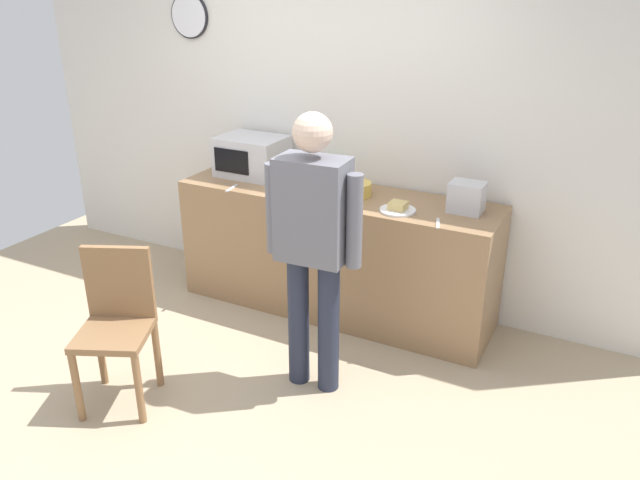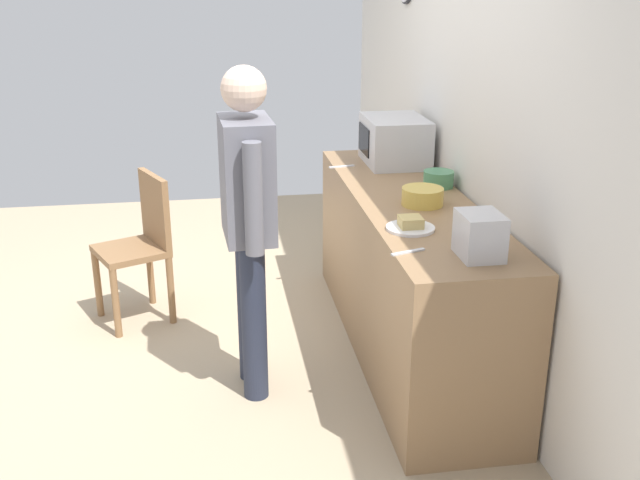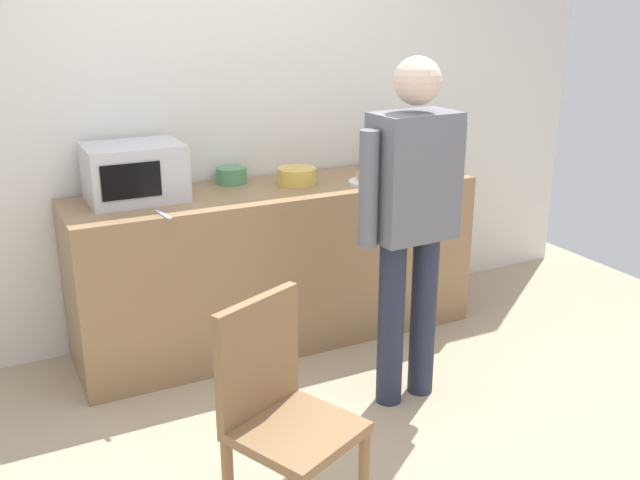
{
  "view_description": "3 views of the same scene",
  "coord_description": "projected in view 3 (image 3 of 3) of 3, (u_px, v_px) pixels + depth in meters",
  "views": [
    {
      "loc": [
        2.1,
        -2.62,
        2.39
      ],
      "look_at": [
        0.31,
        0.85,
        0.72
      ],
      "focal_mm": 35.33,
      "sensor_mm": 36.0,
      "label": 1
    },
    {
      "loc": [
        4.07,
        0.11,
        2.13
      ],
      "look_at": [
        0.28,
        0.7,
        0.72
      ],
      "focal_mm": 41.5,
      "sensor_mm": 36.0,
      "label": 2
    },
    {
      "loc": [
        -1.3,
        -2.42,
        1.94
      ],
      "look_at": [
        0.33,
        0.82,
        0.73
      ],
      "focal_mm": 40.1,
      "sensor_mm": 36.0,
      "label": 3
    }
  ],
  "objects": [
    {
      "name": "fork_utensil",
      "position": [
        163.0,
        215.0,
        3.53
      ],
      "size": [
        0.05,
        0.17,
        0.01
      ],
      "primitive_type": "cube",
      "rotation": [
        0.0,
        0.0,
        1.72
      ],
      "color": "silver",
      "rests_on": "kitchen_counter"
    },
    {
      "name": "person_standing",
      "position": [
        412.0,
        209.0,
        3.39
      ],
      "size": [
        0.59,
        0.26,
        1.71
      ],
      "color": "#242A3D",
      "rests_on": "ground_plane"
    },
    {
      "name": "cereal_bowl",
      "position": [
        297.0,
        176.0,
        4.12
      ],
      "size": [
        0.22,
        0.22,
        0.09
      ],
      "primitive_type": "cylinder",
      "color": "gold",
      "rests_on": "kitchen_counter"
    },
    {
      "name": "salad_bowl",
      "position": [
        232.0,
        175.0,
        4.15
      ],
      "size": [
        0.18,
        0.18,
        0.09
      ],
      "primitive_type": "cylinder",
      "color": "#4C8E60",
      "rests_on": "kitchen_counter"
    },
    {
      "name": "sandwich_plate",
      "position": [
        369.0,
        180.0,
        4.15
      ],
      "size": [
        0.24,
        0.24,
        0.07
      ],
      "color": "white",
      "rests_on": "kitchen_counter"
    },
    {
      "name": "kitchen_counter",
      "position": [
        278.0,
        264.0,
        4.21
      ],
      "size": [
        2.35,
        0.62,
        0.93
      ],
      "primitive_type": "cube",
      "color": "#93704C",
      "rests_on": "ground_plane"
    },
    {
      "name": "back_wall",
      "position": [
        209.0,
        117.0,
        4.16
      ],
      "size": [
        5.4,
        0.13,
        2.6
      ],
      "color": "silver",
      "rests_on": "ground_plane"
    },
    {
      "name": "microwave",
      "position": [
        134.0,
        172.0,
        3.77
      ],
      "size": [
        0.5,
        0.39,
        0.3
      ],
      "color": "silver",
      "rests_on": "kitchen_counter"
    },
    {
      "name": "spoon_utensil",
      "position": [
        421.0,
        180.0,
        4.21
      ],
      "size": [
        0.07,
        0.17,
        0.01
      ],
      "primitive_type": "cube",
      "rotation": [
        0.0,
        0.0,
        1.87
      ],
      "color": "silver",
      "rests_on": "kitchen_counter"
    },
    {
      "name": "ground_plane",
      "position": [
        337.0,
        455.0,
        3.22
      ],
      "size": [
        6.0,
        6.0,
        0.0
      ],
      "primitive_type": "plane",
      "color": "tan"
    },
    {
      "name": "wooden_chair",
      "position": [
        280.0,
        411.0,
        2.6
      ],
      "size": [
        0.53,
        0.53,
        0.94
      ],
      "color": "olive",
      "rests_on": "ground_plane"
    },
    {
      "name": "toaster",
      "position": [
        408.0,
        154.0,
        4.47
      ],
      "size": [
        0.22,
        0.18,
        0.2
      ],
      "primitive_type": "cube",
      "color": "silver",
      "rests_on": "kitchen_counter"
    }
  ]
}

